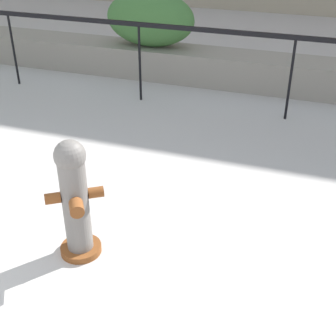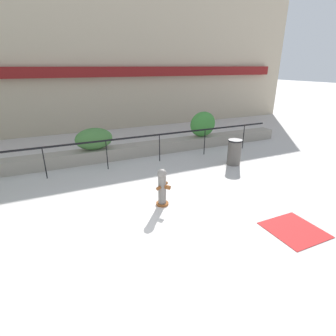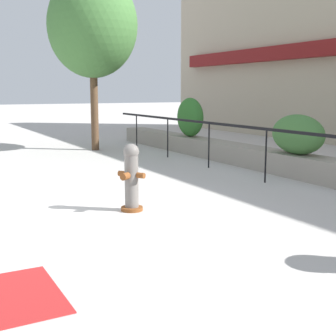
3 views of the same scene
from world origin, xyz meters
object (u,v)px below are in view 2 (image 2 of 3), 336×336
object	(u,v)px
hedge_bush_1	(94,139)
trash_bin	(234,152)
fire_hydrant	(162,187)
hedge_bush_2	(203,124)

from	to	relation	value
hedge_bush_1	trash_bin	size ratio (longest dim) A/B	1.47
hedge_bush_1	fire_hydrant	world-z (taller)	hedge_bush_1
hedge_bush_1	hedge_bush_2	bearing A→B (deg)	0.00
hedge_bush_2	trash_bin	world-z (taller)	hedge_bush_2
hedge_bush_1	trash_bin	distance (m)	5.62
hedge_bush_2	trash_bin	xyz separation A→B (m)	(-0.18, -2.68, -0.59)
hedge_bush_1	fire_hydrant	bearing A→B (deg)	-77.02
hedge_bush_1	fire_hydrant	distance (m)	4.63
fire_hydrant	trash_bin	xyz separation A→B (m)	(3.88, 1.82, -0.04)
hedge_bush_1	trash_bin	xyz separation A→B (m)	(4.92, -2.68, -0.44)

